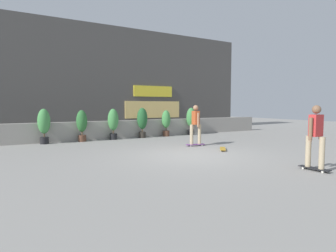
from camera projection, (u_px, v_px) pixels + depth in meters
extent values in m
plane|color=gray|center=(190.00, 155.00, 9.64)|extent=(48.00, 48.00, 0.00)
cube|color=gray|center=(125.00, 129.00, 14.79)|extent=(18.00, 0.40, 0.90)
cube|color=#4C4947|center=(101.00, 80.00, 18.04)|extent=(20.00, 2.00, 6.50)
cube|color=yellow|center=(153.00, 91.00, 18.78)|extent=(2.80, 0.08, 0.70)
cube|color=#F2CC72|center=(153.00, 110.00, 18.88)|extent=(4.00, 0.06, 1.10)
cylinder|color=black|center=(44.00, 140.00, 12.47)|extent=(0.36, 0.36, 0.30)
cylinder|color=brown|center=(44.00, 135.00, 12.45)|extent=(0.06, 0.06, 0.15)
ellipsoid|color=#428C47|center=(44.00, 121.00, 12.41)|extent=(0.53, 0.53, 1.09)
cylinder|color=brown|center=(82.00, 138.00, 13.28)|extent=(0.36, 0.36, 0.30)
cylinder|color=brown|center=(82.00, 134.00, 13.26)|extent=(0.06, 0.06, 0.15)
ellipsoid|color=#2D6B33|center=(82.00, 121.00, 13.22)|extent=(0.50, 0.50, 1.01)
cylinder|color=black|center=(113.00, 137.00, 14.04)|extent=(0.36, 0.36, 0.30)
cylinder|color=brown|center=(113.00, 132.00, 14.02)|extent=(0.06, 0.06, 0.15)
ellipsoid|color=#428C47|center=(113.00, 120.00, 13.98)|extent=(0.52, 0.52, 1.07)
cylinder|color=#2D2823|center=(142.00, 135.00, 14.82)|extent=(0.36, 0.36, 0.30)
cylinder|color=brown|center=(142.00, 131.00, 14.80)|extent=(0.06, 0.06, 0.15)
ellipsoid|color=#235B2D|center=(142.00, 118.00, 14.76)|extent=(0.54, 0.54, 1.11)
cylinder|color=brown|center=(166.00, 133.00, 15.53)|extent=(0.36, 0.36, 0.30)
cylinder|color=brown|center=(166.00, 129.00, 15.51)|extent=(0.06, 0.06, 0.15)
ellipsoid|color=#428C47|center=(166.00, 119.00, 15.47)|extent=(0.47, 0.47, 0.97)
cylinder|color=black|center=(191.00, 132.00, 16.35)|extent=(0.36, 0.36, 0.30)
cylinder|color=brown|center=(191.00, 128.00, 16.33)|extent=(0.06, 0.06, 0.15)
ellipsoid|color=#428C47|center=(191.00, 117.00, 16.29)|extent=(0.53, 0.53, 1.09)
cube|color=#72338C|center=(195.00, 144.00, 11.83)|extent=(0.82, 0.33, 0.02)
cylinder|color=silver|center=(200.00, 145.00, 12.00)|extent=(0.06, 0.04, 0.06)
cylinder|color=silver|center=(202.00, 145.00, 11.85)|extent=(0.06, 0.04, 0.06)
cylinder|color=silver|center=(189.00, 145.00, 11.81)|extent=(0.06, 0.04, 0.06)
cylinder|color=silver|center=(191.00, 146.00, 11.66)|extent=(0.06, 0.04, 0.06)
cylinder|color=tan|center=(199.00, 134.00, 11.86)|extent=(0.14, 0.14, 0.82)
cylinder|color=tan|center=(192.00, 135.00, 11.73)|extent=(0.14, 0.14, 0.82)
cube|color=#B24C26|center=(196.00, 118.00, 11.74)|extent=(0.26, 0.39, 0.56)
sphere|color=#9E7051|center=(196.00, 108.00, 11.71)|extent=(0.22, 0.22, 0.22)
cylinder|color=#9E7051|center=(193.00, 119.00, 11.97)|extent=(0.09, 0.09, 0.58)
cylinder|color=#9E7051|center=(198.00, 120.00, 11.53)|extent=(0.09, 0.09, 0.58)
cube|color=black|center=(314.00, 168.00, 7.39)|extent=(0.24, 0.81, 0.02)
cylinder|color=silver|center=(326.00, 171.00, 7.21)|extent=(0.03, 0.06, 0.06)
cylinder|color=silver|center=(323.00, 172.00, 7.13)|extent=(0.03, 0.06, 0.06)
cylinder|color=silver|center=(306.00, 167.00, 7.65)|extent=(0.03, 0.06, 0.06)
cylinder|color=silver|center=(303.00, 168.00, 7.56)|extent=(0.03, 0.06, 0.06)
cylinder|color=tan|center=(322.00, 153.00, 7.20)|extent=(0.14, 0.14, 0.82)
cylinder|color=tan|center=(308.00, 151.00, 7.51)|extent=(0.14, 0.14, 0.82)
cube|color=red|center=(316.00, 125.00, 7.30)|extent=(0.37, 0.22, 0.56)
sphere|color=brown|center=(317.00, 109.00, 7.27)|extent=(0.22, 0.22, 0.22)
cylinder|color=brown|center=(321.00, 128.00, 7.44)|extent=(0.09, 0.09, 0.58)
cylinder|color=brown|center=(311.00, 129.00, 7.18)|extent=(0.09, 0.09, 0.58)
cube|color=#BF8C26|center=(223.00, 149.00, 10.71)|extent=(0.66, 0.75, 0.02)
cylinder|color=silver|center=(220.00, 148.00, 10.98)|extent=(0.06, 0.06, 0.06)
cylinder|color=silver|center=(225.00, 149.00, 10.95)|extent=(0.06, 0.06, 0.06)
cylinder|color=silver|center=(221.00, 151.00, 10.47)|extent=(0.06, 0.06, 0.06)
cylinder|color=silver|center=(225.00, 151.00, 10.44)|extent=(0.06, 0.06, 0.06)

